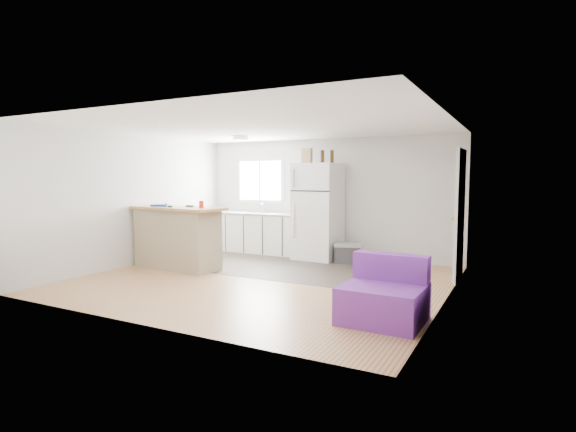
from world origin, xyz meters
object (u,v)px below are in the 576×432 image
(mop, at_px, (167,256))
(peninsula, at_px, (177,237))
(refrigerator, at_px, (318,211))
(bottle_right, at_px, (332,157))
(red_cup, at_px, (201,204))
(bottle_left, at_px, (322,157))
(purple_seat, at_px, (384,297))
(cooler, at_px, (348,253))
(cleaner_jug, at_px, (186,262))
(blue_tray, at_px, (161,205))
(cardboard_box, at_px, (307,156))
(kitchen_cabinets, at_px, (260,232))

(mop, bearing_deg, peninsula, 46.36)
(refrigerator, relative_size, bottle_right, 7.57)
(red_cup, bearing_deg, mop, -167.60)
(red_cup, relative_size, bottle_left, 0.48)
(purple_seat, xyz_separation_m, red_cup, (-3.55, 1.22, 0.89))
(cooler, height_order, cleaner_jug, cooler)
(cleaner_jug, distance_m, bottle_left, 3.24)
(peninsula, height_order, blue_tray, blue_tray)
(refrigerator, xyz_separation_m, cooler, (0.69, -0.14, -0.75))
(cooler, relative_size, red_cup, 4.76)
(mop, distance_m, cardboard_box, 3.28)
(peninsula, bearing_deg, kitchen_cabinets, 83.86)
(cardboard_box, bearing_deg, refrigerator, 10.60)
(refrigerator, distance_m, cleaner_jug, 2.74)
(purple_seat, distance_m, cardboard_box, 4.38)
(peninsula, height_order, bottle_right, bottle_right)
(cardboard_box, bearing_deg, cleaner_jug, -124.81)
(cooler, height_order, mop, mop)
(refrigerator, bearing_deg, bottle_right, 1.99)
(cleaner_jug, distance_m, mop, 0.38)
(peninsula, height_order, red_cup, red_cup)
(kitchen_cabinets, distance_m, purple_seat, 4.93)
(refrigerator, distance_m, bottle_left, 1.08)
(peninsula, xyz_separation_m, mop, (-0.13, -0.13, -0.32))
(cooler, distance_m, cardboard_box, 2.06)
(cooler, relative_size, cardboard_box, 1.90)
(blue_tray, bearing_deg, purple_seat, -14.82)
(mop, relative_size, cardboard_box, 3.96)
(refrigerator, bearing_deg, purple_seat, -52.99)
(mop, xyz_separation_m, cardboard_box, (1.76, 2.09, 1.81))
(purple_seat, bearing_deg, kitchen_cabinets, 139.52)
(cleaner_jug, bearing_deg, cooler, 31.60)
(cleaner_jug, xyz_separation_m, cardboard_box, (1.40, 2.01, 1.90))
(refrigerator, relative_size, mop, 1.59)
(peninsula, height_order, purple_seat, peninsula)
(peninsula, distance_m, refrigerator, 2.76)
(bottle_right, bearing_deg, cardboard_box, -175.35)
(cardboard_box, distance_m, bottle_left, 0.34)
(red_cup, bearing_deg, cleaner_jug, -167.01)
(kitchen_cabinets, relative_size, bottle_right, 7.72)
(kitchen_cabinets, distance_m, cleaner_jug, 2.19)
(cooler, bearing_deg, mop, -159.65)
(blue_tray, bearing_deg, cooler, 33.27)
(purple_seat, bearing_deg, bottle_left, 125.85)
(kitchen_cabinets, height_order, purple_seat, kitchen_cabinets)
(bottle_left, bearing_deg, cooler, -7.83)
(blue_tray, bearing_deg, bottle_left, 40.46)
(bottle_left, relative_size, bottle_right, 1.00)
(cooler, relative_size, bottle_left, 2.28)
(bottle_right, bearing_deg, peninsula, -136.89)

